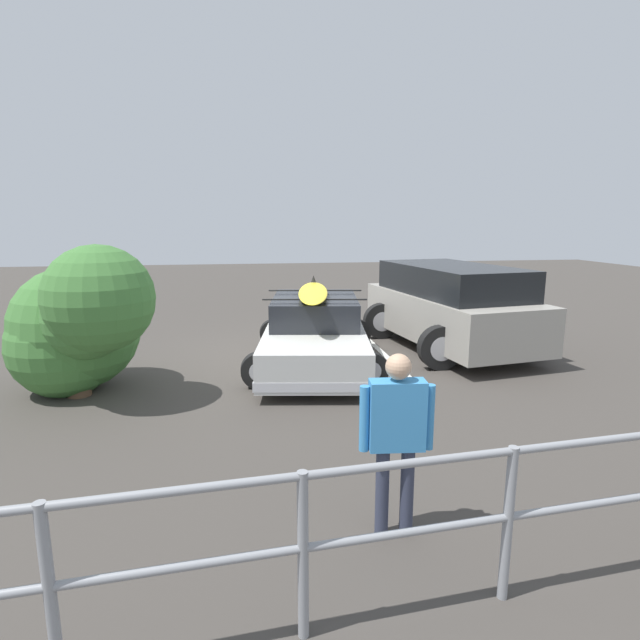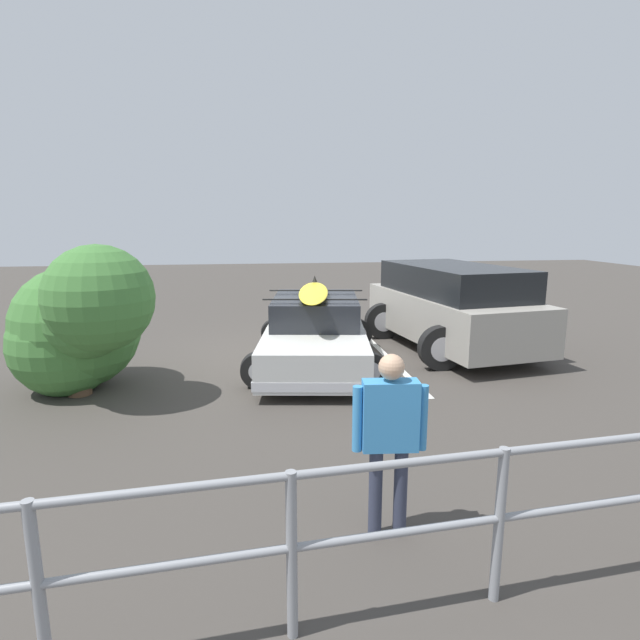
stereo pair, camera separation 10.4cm
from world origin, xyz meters
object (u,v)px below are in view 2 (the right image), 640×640
Objects in this scene: suv_car at (451,306)px; bush_near_left at (76,325)px; sedan_car at (315,332)px; person_bystander at (390,429)px.

suv_car is 1.81× the size of bush_near_left.
person_bystander is at bearing 88.98° from sedan_car.
suv_car is 6.63m from person_bystander.
suv_car is at bearing -165.73° from bush_near_left.
sedan_car is 3.01m from suv_car.
bush_near_left is (3.72, -4.20, 0.11)m from person_bystander.
sedan_car is 3.97m from bush_near_left.
person_bystander reaches higher than sedan_car.
person_bystander is (0.09, 5.21, 0.36)m from sedan_car.
sedan_car is 2.88× the size of person_bystander.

